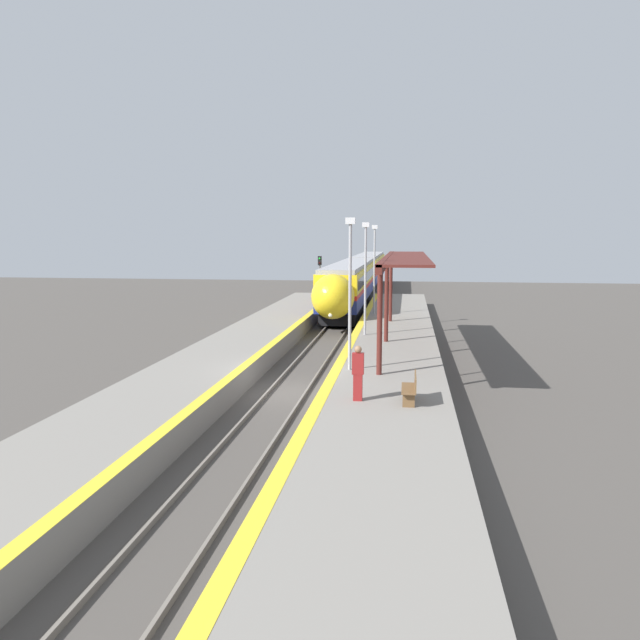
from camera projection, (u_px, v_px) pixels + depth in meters
ground_plane at (288, 393)px, 24.01m from camera, size 120.00×120.00×0.00m
rail_left at (270, 390)px, 24.10m from camera, size 0.08×90.00×0.15m
rail_right at (307, 392)px, 23.90m from camera, size 0.08×90.00×0.15m
train at (361, 275)px, 59.84m from camera, size 2.77×47.89×3.88m
platform_right at (387, 384)px, 23.43m from camera, size 4.30×64.00×0.93m
platform_left at (199, 378)px, 24.44m from camera, size 3.88×64.00×0.93m
platform_bench at (411, 388)px, 19.12m from camera, size 0.44×1.51×0.89m
person_waiting at (358, 372)px, 19.29m from camera, size 0.36×0.23×1.73m
railway_signal at (320, 278)px, 48.44m from camera, size 0.28×0.28×4.43m
lamppost_near at (350, 284)px, 23.42m from camera, size 0.36×0.20×5.76m
lamppost_mid at (365, 272)px, 31.81m from camera, size 0.36×0.20×5.76m
lamppost_far at (374, 264)px, 40.20m from camera, size 0.36×0.20×5.76m
station_canopy at (399, 262)px, 29.61m from camera, size 2.02×17.63×4.13m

